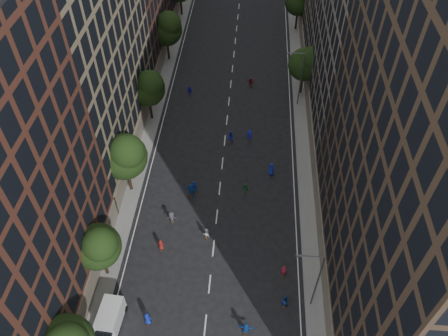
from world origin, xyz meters
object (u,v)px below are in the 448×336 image
Objects in this scene: streetlamp_near at (316,279)px; skater_2 at (285,301)px; cargo_van at (109,321)px; skater_0 at (148,319)px; streetlamp_far at (300,76)px.

skater_2 is (-2.52, -0.28, -4.36)m from streetlamp_near.
streetlamp_near is 20.40m from cargo_van.
skater_0 is (3.62, 0.63, -0.38)m from cargo_van.
skater_0 is at bearing 13.98° from cargo_van.
streetlamp_far is 5.10× the size of skater_0.
streetlamp_far is (0.00, 33.00, 0.00)m from streetlamp_near.
streetlamp_near is at bearing -90.00° from streetlamp_far.
streetlamp_far is 41.92m from cargo_van.
streetlamp_near is 33.00m from streetlamp_far.
streetlamp_near is 16.91m from skater_0.
skater_2 is (13.53, 2.91, -0.08)m from skater_0.
streetlamp_near is 5.10× the size of skater_0.
streetlamp_near reaches higher than skater_0.
streetlamp_near is at bearing 15.13° from cargo_van.
streetlamp_far is 1.94× the size of cargo_van.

